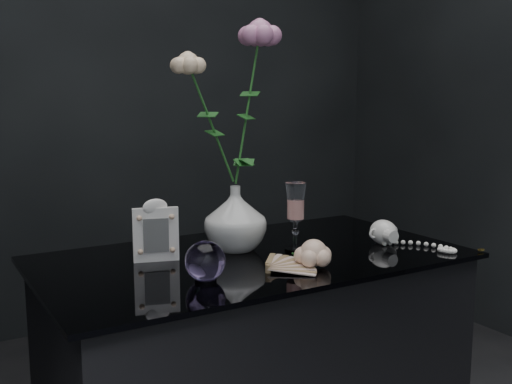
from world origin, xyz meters
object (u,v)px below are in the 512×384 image
vase (235,218)px  paperweight (205,261)px  wine_glass (296,217)px  pearl_jar (384,231)px  picture_frame (156,230)px  loose_rose (314,253)px

vase → paperweight: vase is taller
wine_glass → paperweight: bearing=-159.6°
vase → wine_glass: 0.15m
paperweight → pearl_jar: 0.56m
wine_glass → pearl_jar: size_ratio=0.73×
vase → wine_glass: bearing=-31.9°
vase → wine_glass: (0.13, -0.08, 0.00)m
vase → pearl_jar: size_ratio=0.69×
picture_frame → pearl_jar: 0.61m
wine_glass → pearl_jar: (0.25, -0.06, -0.05)m
loose_rose → paperweight: bearing=175.8°
wine_glass → picture_frame: wine_glass is taller
wine_glass → picture_frame: size_ratio=1.16×
pearl_jar → picture_frame: bearing=169.5°
loose_rose → pearl_jar: pearl_jar is taller
wine_glass → loose_rose: size_ratio=0.91×
loose_rose → vase: bearing=112.1°
wine_glass → pearl_jar: 0.26m
paperweight → vase: bearing=47.4°
wine_glass → paperweight: (-0.31, -0.12, -0.04)m
vase → picture_frame: 0.21m
loose_rose → pearl_jar: (0.30, 0.09, 0.00)m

